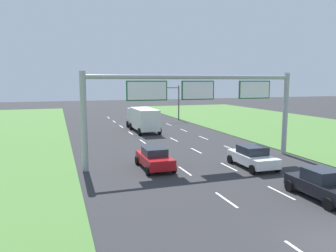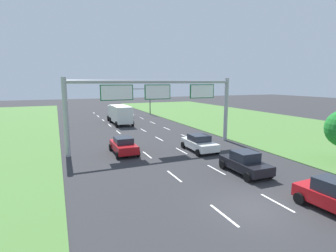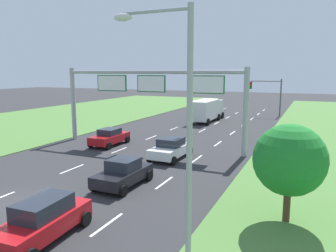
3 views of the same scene
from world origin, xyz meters
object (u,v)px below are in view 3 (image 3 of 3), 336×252
Objects in this scene: sign_gantry at (150,91)px; car_lead_silver at (110,137)px; traffic_light_mast at (268,90)px; car_mid_lane at (43,220)px; roadside_tree_near at (289,160)px; car_near_red at (123,173)px; car_far_ahead at (171,148)px; street_lamp at (178,123)px; box_truck at (207,109)px.

car_lead_silver is at bearing -165.16° from sign_gantry.
car_mid_lane is at bearing -93.94° from traffic_light_mast.
roadside_tree_near is (5.74, -37.23, -1.02)m from traffic_light_mast.
sign_gantry reaches higher than car_near_red.
sign_gantry is 3.90× the size of roadside_tree_near.
car_near_red is 0.92× the size of roadside_tree_near.
car_mid_lane is at bearing -86.91° from car_far_ahead.
car_far_ahead reaches higher than car_lead_silver.
car_lead_silver is 20.79m from street_lamp.
street_lamp is (13.09, -15.57, 4.31)m from car_lead_silver.
car_mid_lane is 0.25× the size of sign_gantry.
roadside_tree_near is at bearing -41.44° from sign_gantry.
car_near_red is at bearing -82.85° from box_truck.
sign_gantry is (3.71, 0.98, 4.18)m from car_lead_silver.
car_far_ahead is 0.51× the size of street_lamp.
car_mid_lane reaches higher than car_far_ahead.
car_far_ahead is 0.25× the size of sign_gantry.
car_near_red is 6.68m from car_mid_lane.
car_far_ahead is 15.53m from street_lamp.
traffic_light_mast is (6.52, 26.40, -1.08)m from sign_gantry.
sign_gantry is at bearing 138.96° from car_far_ahead.
car_far_ahead is 20.10m from box_truck.
sign_gantry is at bearing 109.02° from car_near_red.
car_mid_lane is at bearing -64.70° from car_lead_silver.
street_lamp reaches higher than sign_gantry.
box_truck is (-3.26, 19.81, 0.83)m from car_far_ahead.
car_far_ahead is 0.77× the size of traffic_light_mast.
street_lamp is (2.85, -42.95, 1.21)m from traffic_light_mast.
car_far_ahead is 12.17m from roadside_tree_near.
sign_gantry is at bearing 138.56° from roadside_tree_near.
street_lamp is at bearing -116.80° from roadside_tree_near.
traffic_light_mast is at bearing 85.82° from car_near_red.
car_mid_lane is 0.52× the size of box_truck.
box_truck is at bearing 113.98° from roadside_tree_near.
car_lead_silver is 0.96× the size of car_mid_lane.
sign_gantry reaches higher than car_lead_silver.
car_near_red is at bearing 90.64° from car_mid_lane.
traffic_light_mast reaches higher than roadside_tree_near.
roadside_tree_near reaches higher than box_truck.
car_mid_lane reaches higher than car_lead_silver.
sign_gantry reaches higher than traffic_light_mast.
car_far_ahead is at bearing 88.44° from car_mid_lane.
car_lead_silver is at bearing -110.49° from traffic_light_mast.
car_lead_silver is 0.97× the size of car_far_ahead.
street_lamp is (5.80, -0.14, 4.24)m from car_mid_lane.
car_lead_silver is at bearing 112.19° from car_mid_lane.
street_lamp is at bearing -73.93° from box_truck.
car_mid_lane is at bearing -83.46° from box_truck.
car_far_ahead is at bearing -80.32° from box_truck.
traffic_light_mast is (2.95, 42.82, 3.03)m from car_mid_lane.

